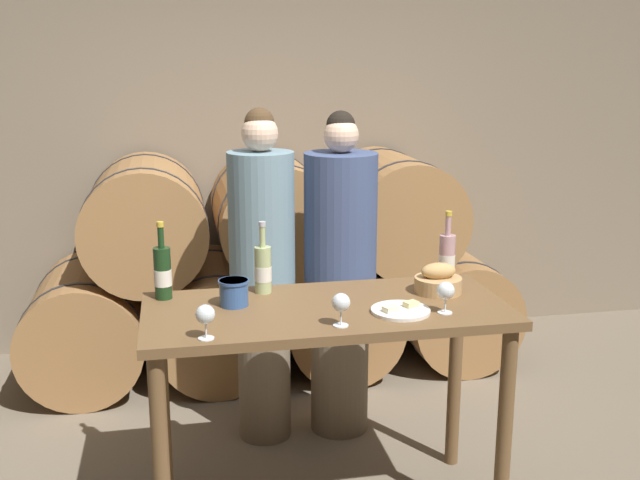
{
  "coord_description": "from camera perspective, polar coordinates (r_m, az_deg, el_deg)",
  "views": [
    {
      "loc": [
        -0.6,
        -2.87,
        1.96
      ],
      "look_at": [
        0.0,
        0.14,
        1.2
      ],
      "focal_mm": 42.0,
      "sensor_mm": 36.0,
      "label": 1
    }
  ],
  "objects": [
    {
      "name": "wine_glass_left",
      "position": [
        2.86,
        1.61,
        -4.85
      ],
      "size": [
        0.07,
        0.07,
        0.13
      ],
      "color": "white",
      "rests_on": "tasting_table"
    },
    {
      "name": "barrel_stack",
      "position": [
        4.74,
        -3.54,
        -2.44
      ],
      "size": [
        3.04,
        0.95,
        1.37
      ],
      "color": "#9E7042",
      "rests_on": "ground_plane"
    },
    {
      "name": "bread_basket",
      "position": [
        3.31,
        8.98,
        -3.12
      ],
      "size": [
        0.21,
        0.21,
        0.13
      ],
      "color": "tan",
      "rests_on": "tasting_table"
    },
    {
      "name": "wine_bottle_rose",
      "position": [
        3.47,
        9.65,
        -1.29
      ],
      "size": [
        0.07,
        0.07,
        0.33
      ],
      "color": "#BC8E93",
      "rests_on": "tasting_table"
    },
    {
      "name": "wine_bottle_white",
      "position": [
        3.26,
        -4.36,
        -2.21
      ],
      "size": [
        0.07,
        0.07,
        0.32
      ],
      "color": "#ADBC7F",
      "rests_on": "tasting_table"
    },
    {
      "name": "wine_glass_far_left",
      "position": [
        2.76,
        -8.73,
        -5.69
      ],
      "size": [
        0.07,
        0.07,
        0.13
      ],
      "color": "white",
      "rests_on": "tasting_table"
    },
    {
      "name": "blue_crock",
      "position": [
        3.12,
        -6.58,
        -3.92
      ],
      "size": [
        0.13,
        0.13,
        0.11
      ],
      "color": "#335693",
      "rests_on": "tasting_table"
    },
    {
      "name": "tasting_table",
      "position": [
        3.15,
        0.48,
        -7.62
      ],
      "size": [
        1.5,
        0.68,
        0.95
      ],
      "color": "brown",
      "rests_on": "ground_plane"
    },
    {
      "name": "wine_bottle_red",
      "position": [
        3.24,
        -11.9,
        -2.43
      ],
      "size": [
        0.07,
        0.07,
        0.34
      ],
      "color": "#193819",
      "rests_on": "tasting_table"
    },
    {
      "name": "stone_wall_back",
      "position": [
        5.16,
        -4.61,
        9.79
      ],
      "size": [
        10.0,
        0.12,
        3.2
      ],
      "color": "gray",
      "rests_on": "ground_plane"
    },
    {
      "name": "wine_glass_center",
      "position": [
        3.04,
        9.56,
        -3.89
      ],
      "size": [
        0.07,
        0.07,
        0.13
      ],
      "color": "white",
      "rests_on": "tasting_table"
    },
    {
      "name": "cheese_plate",
      "position": [
        3.05,
        6.16,
        -5.34
      ],
      "size": [
        0.24,
        0.24,
        0.04
      ],
      "color": "white",
      "rests_on": "tasting_table"
    },
    {
      "name": "person_right",
      "position": [
        3.87,
        1.55,
        -2.72
      ],
      "size": [
        0.37,
        0.37,
        1.7
      ],
      "color": "#756651",
      "rests_on": "ground_plane"
    },
    {
      "name": "person_left",
      "position": [
        3.8,
        -4.4,
        -2.76
      ],
      "size": [
        0.33,
        0.33,
        1.72
      ],
      "color": "#756651",
      "rests_on": "ground_plane"
    }
  ]
}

